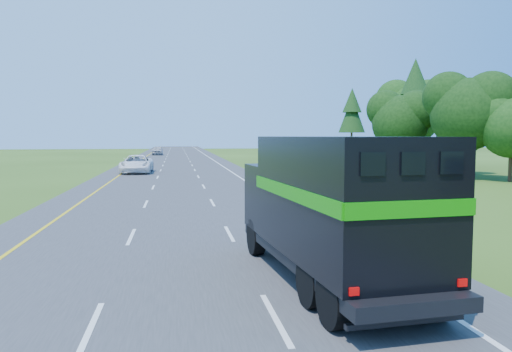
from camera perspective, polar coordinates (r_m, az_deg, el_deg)
name	(u,v)px	position (r m, az deg, el deg)	size (l,w,h in m)	color
road	(178,175)	(48.92, -8.91, 0.16)	(15.00, 260.00, 0.04)	#38383A
lane_markings	(178,174)	(48.92, -8.91, 0.19)	(11.15, 260.00, 0.01)	yellow
horse_truck	(331,205)	(12.72, 8.57, -3.34)	(3.30, 8.59, 3.72)	black
white_suv	(137,164)	(51.66, -13.48, 1.34)	(2.98, 6.47, 1.80)	white
far_car	(157,150)	(99.63, -11.21, 2.88)	(2.07, 5.14, 1.75)	#ACACB3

